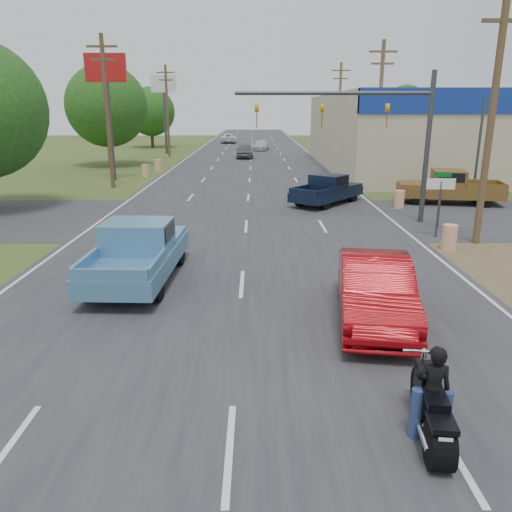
{
  "coord_description": "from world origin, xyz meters",
  "views": [
    {
      "loc": [
        0.41,
        -6.81,
        5.31
      ],
      "look_at": [
        0.44,
        6.76,
        1.3
      ],
      "focal_mm": 35.0,
      "sensor_mm": 36.0,
      "label": 1
    }
  ],
  "objects_px": {
    "rider": "(432,396)",
    "blue_pickup": "(139,250)",
    "brown_pickup": "(447,187)",
    "distant_car_grey": "(245,151)",
    "red_convertible": "(375,291)",
    "motorcycle": "(432,412)",
    "distant_car_silver": "(261,145)",
    "distant_car_white": "(228,138)",
    "navy_pickup": "(328,189)"
  },
  "relations": [
    {
      "from": "rider",
      "to": "blue_pickup",
      "type": "height_order",
      "value": "blue_pickup"
    },
    {
      "from": "rider",
      "to": "brown_pickup",
      "type": "height_order",
      "value": "brown_pickup"
    },
    {
      "from": "blue_pickup",
      "to": "distant_car_grey",
      "type": "distance_m",
      "value": 41.69
    },
    {
      "from": "red_convertible",
      "to": "motorcycle",
      "type": "relative_size",
      "value": 2.08
    },
    {
      "from": "distant_car_silver",
      "to": "distant_car_white",
      "type": "distance_m",
      "value": 15.73
    },
    {
      "from": "rider",
      "to": "distant_car_white",
      "type": "relative_size",
      "value": 0.3
    },
    {
      "from": "distant_car_silver",
      "to": "rider",
      "type": "bearing_deg",
      "value": -80.71
    },
    {
      "from": "red_convertible",
      "to": "navy_pickup",
      "type": "distance_m",
      "value": 16.74
    },
    {
      "from": "blue_pickup",
      "to": "navy_pickup",
      "type": "relative_size",
      "value": 1.13
    },
    {
      "from": "motorcycle",
      "to": "blue_pickup",
      "type": "bearing_deg",
      "value": 135.38
    },
    {
      "from": "rider",
      "to": "blue_pickup",
      "type": "xyz_separation_m",
      "value": [
        -6.61,
        8.16,
        0.17
      ]
    },
    {
      "from": "blue_pickup",
      "to": "navy_pickup",
      "type": "distance_m",
      "value": 15.58
    },
    {
      "from": "distant_car_silver",
      "to": "distant_car_white",
      "type": "xyz_separation_m",
      "value": [
        -5.14,
        14.87,
        0.08
      ]
    },
    {
      "from": "brown_pickup",
      "to": "distant_car_grey",
      "type": "height_order",
      "value": "brown_pickup"
    },
    {
      "from": "distant_car_silver",
      "to": "blue_pickup",
      "type": "bearing_deg",
      "value": -87.61
    },
    {
      "from": "blue_pickup",
      "to": "distant_car_white",
      "type": "xyz_separation_m",
      "value": [
        -0.59,
        67.39,
        -0.24
      ]
    },
    {
      "from": "rider",
      "to": "blue_pickup",
      "type": "relative_size",
      "value": 0.27
    },
    {
      "from": "red_convertible",
      "to": "blue_pickup",
      "type": "xyz_separation_m",
      "value": [
        -6.79,
        3.3,
        0.14
      ]
    },
    {
      "from": "navy_pickup",
      "to": "distant_car_grey",
      "type": "xyz_separation_m",
      "value": [
        -5.39,
        28.21,
        -0.07
      ]
    },
    {
      "from": "motorcycle",
      "to": "navy_pickup",
      "type": "height_order",
      "value": "navy_pickup"
    },
    {
      "from": "blue_pickup",
      "to": "rider",
      "type": "bearing_deg",
      "value": -48.85
    },
    {
      "from": "navy_pickup",
      "to": "rider",
      "type": "bearing_deg",
      "value": -54.49
    },
    {
      "from": "red_convertible",
      "to": "distant_car_grey",
      "type": "relative_size",
      "value": 1.1
    },
    {
      "from": "navy_pickup",
      "to": "red_convertible",
      "type": "bearing_deg",
      "value": -54.89
    },
    {
      "from": "navy_pickup",
      "to": "distant_car_grey",
      "type": "relative_size",
      "value": 1.13
    },
    {
      "from": "blue_pickup",
      "to": "brown_pickup",
      "type": "distance_m",
      "value": 20.1
    },
    {
      "from": "rider",
      "to": "distant_car_silver",
      "type": "height_order",
      "value": "rider"
    },
    {
      "from": "blue_pickup",
      "to": "brown_pickup",
      "type": "xyz_separation_m",
      "value": [
        14.87,
        13.52,
        0.0
      ]
    },
    {
      "from": "navy_pickup",
      "to": "distant_car_silver",
      "type": "relative_size",
      "value": 1.15
    },
    {
      "from": "motorcycle",
      "to": "rider",
      "type": "distance_m",
      "value": 0.26
    },
    {
      "from": "blue_pickup",
      "to": "brown_pickup",
      "type": "height_order",
      "value": "brown_pickup"
    },
    {
      "from": "rider",
      "to": "navy_pickup",
      "type": "xyz_separation_m",
      "value": [
        1.35,
        21.55,
        0.06
      ]
    },
    {
      "from": "red_convertible",
      "to": "distant_car_silver",
      "type": "bearing_deg",
      "value": 100.14
    },
    {
      "from": "navy_pickup",
      "to": "brown_pickup",
      "type": "xyz_separation_m",
      "value": [
        6.92,
        0.12,
        0.12
      ]
    },
    {
      "from": "red_convertible",
      "to": "motorcycle",
      "type": "height_order",
      "value": "red_convertible"
    },
    {
      "from": "red_convertible",
      "to": "brown_pickup",
      "type": "height_order",
      "value": "brown_pickup"
    },
    {
      "from": "rider",
      "to": "distant_car_silver",
      "type": "xyz_separation_m",
      "value": [
        -2.06,
        60.68,
        -0.14
      ]
    },
    {
      "from": "distant_car_grey",
      "to": "blue_pickup",
      "type": "bearing_deg",
      "value": -94.4
    },
    {
      "from": "blue_pickup",
      "to": "navy_pickup",
      "type": "bearing_deg",
      "value": 61.45
    },
    {
      "from": "brown_pickup",
      "to": "red_convertible",
      "type": "bearing_deg",
      "value": 165.75
    },
    {
      "from": "red_convertible",
      "to": "distant_car_white",
      "type": "bearing_deg",
      "value": 103.79
    },
    {
      "from": "motorcycle",
      "to": "red_convertible",
      "type": "bearing_deg",
      "value": 94.4
    },
    {
      "from": "brown_pickup",
      "to": "distant_car_silver",
      "type": "height_order",
      "value": "brown_pickup"
    },
    {
      "from": "motorcycle",
      "to": "rider",
      "type": "height_order",
      "value": "rider"
    },
    {
      "from": "blue_pickup",
      "to": "motorcycle",
      "type": "bearing_deg",
      "value": -49.14
    },
    {
      "from": "motorcycle",
      "to": "brown_pickup",
      "type": "distance_m",
      "value": 23.27
    },
    {
      "from": "distant_car_white",
      "to": "blue_pickup",
      "type": "bearing_deg",
      "value": 88.06
    },
    {
      "from": "motorcycle",
      "to": "navy_pickup",
      "type": "xyz_separation_m",
      "value": [
        1.36,
        21.63,
        0.31
      ]
    },
    {
      "from": "blue_pickup",
      "to": "distant_car_grey",
      "type": "xyz_separation_m",
      "value": [
        2.56,
        41.61,
        -0.19
      ]
    },
    {
      "from": "distant_car_grey",
      "to": "navy_pickup",
      "type": "bearing_deg",
      "value": -80.06
    }
  ]
}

